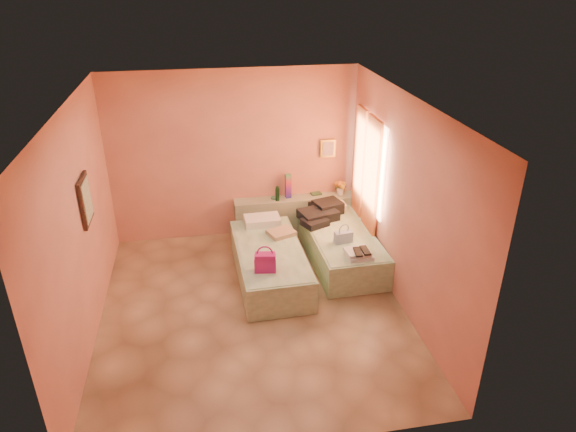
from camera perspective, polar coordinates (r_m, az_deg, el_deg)
name	(u,v)px	position (r m, az deg, el deg)	size (l,w,h in m)	color
ground	(253,309)	(7.07, -3.91, -10.29)	(4.50, 4.50, 0.00)	tan
room_walls	(260,170)	(6.72, -3.18, 5.15)	(4.02, 4.51, 2.81)	tan
headboard_ledge	(295,215)	(8.80, 0.76, 0.11)	(2.05, 0.30, 0.65)	#9CA587
bed_left	(270,263)	(7.56, -2.04, -5.27)	(0.90, 2.00, 0.50)	beige
bed_right	(340,246)	(8.05, 5.84, -3.32)	(0.90, 2.00, 0.50)	beige
water_bottle	(277,194)	(8.51, -1.18, 2.47)	(0.07, 0.07, 0.24)	#12311B
rainbow_box	(288,186)	(8.60, 0.01, 3.35)	(0.09, 0.09, 0.41)	#B31672
small_dish	(274,198)	(8.63, -1.53, 2.03)	(0.12, 0.12, 0.03)	#447D5E
green_book	(316,194)	(8.81, 3.14, 2.51)	(0.17, 0.13, 0.03)	#2A4F31
flower_vase	(340,186)	(8.80, 5.83, 3.29)	(0.22, 0.22, 0.28)	silver
magenta_handbag	(265,262)	(6.86, -2.56, -5.12)	(0.29, 0.16, 0.27)	#B31672
khaki_garment	(281,233)	(7.79, -0.76, -1.87)	(0.38, 0.31, 0.07)	tan
clothes_pile	(321,213)	(8.27, 3.74, 0.32)	(0.63, 0.63, 0.19)	black
blue_handbag	(343,237)	(7.59, 6.18, -2.36)	(0.26, 0.11, 0.17)	#4264A0
towel_stack	(359,254)	(7.27, 7.91, -4.18)	(0.35, 0.30, 0.10)	silver
sandal_pair	(362,252)	(7.20, 8.20, -3.93)	(0.19, 0.25, 0.03)	black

